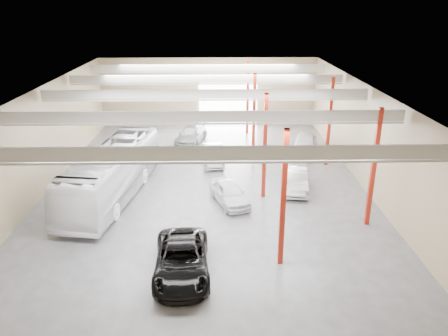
{
  "coord_description": "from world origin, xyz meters",
  "views": [
    {
      "loc": [
        0.56,
        -28.71,
        12.33
      ],
      "look_at": [
        1.16,
        -2.36,
        2.2
      ],
      "focal_mm": 35.0,
      "sensor_mm": 36.0,
      "label": 1
    }
  ],
  "objects_px": {
    "coach_bus": "(112,172)",
    "car_row_a": "(229,193)",
    "car_row_b": "(213,155)",
    "car_row_c": "(191,135)",
    "black_sedan": "(182,260)",
    "car_right_near": "(294,178)",
    "car_right_far": "(305,144)"
  },
  "relations": [
    {
      "from": "car_row_b",
      "to": "car_row_c",
      "type": "bearing_deg",
      "value": 105.01
    },
    {
      "from": "car_row_b",
      "to": "car_right_near",
      "type": "distance_m",
      "value": 7.72
    },
    {
      "from": "black_sedan",
      "to": "car_row_c",
      "type": "xyz_separation_m",
      "value": [
        -0.54,
        21.0,
        -0.04
      ]
    },
    {
      "from": "car_row_c",
      "to": "car_right_near",
      "type": "xyz_separation_m",
      "value": [
        7.66,
        -10.91,
        0.07
      ]
    },
    {
      "from": "car_row_a",
      "to": "car_right_near",
      "type": "xyz_separation_m",
      "value": [
        4.57,
        2.24,
        0.09
      ]
    },
    {
      "from": "car_right_far",
      "to": "car_row_c",
      "type": "bearing_deg",
      "value": 175.4
    },
    {
      "from": "car_row_b",
      "to": "car_row_a",
      "type": "bearing_deg",
      "value": -86.36
    },
    {
      "from": "black_sedan",
      "to": "car_right_near",
      "type": "bearing_deg",
      "value": 52.1
    },
    {
      "from": "black_sedan",
      "to": "car_row_c",
      "type": "height_order",
      "value": "black_sedan"
    },
    {
      "from": "black_sedan",
      "to": "car_row_c",
      "type": "bearing_deg",
      "value": 88.76
    },
    {
      "from": "car_row_a",
      "to": "car_right_far",
      "type": "distance_m",
      "value": 11.83
    },
    {
      "from": "car_row_b",
      "to": "car_right_near",
      "type": "height_order",
      "value": "car_right_near"
    },
    {
      "from": "coach_bus",
      "to": "black_sedan",
      "type": "distance_m",
      "value": 10.51
    },
    {
      "from": "car_row_a",
      "to": "car_right_near",
      "type": "distance_m",
      "value": 5.09
    },
    {
      "from": "car_right_near",
      "to": "car_right_far",
      "type": "relative_size",
      "value": 0.98
    },
    {
      "from": "car_row_c",
      "to": "car_right_far",
      "type": "height_order",
      "value": "car_right_far"
    },
    {
      "from": "black_sedan",
      "to": "car_row_b",
      "type": "height_order",
      "value": "black_sedan"
    },
    {
      "from": "car_row_c",
      "to": "car_row_b",
      "type": "bearing_deg",
      "value": -55.89
    },
    {
      "from": "car_row_b",
      "to": "car_right_near",
      "type": "relative_size",
      "value": 0.9
    },
    {
      "from": "car_row_c",
      "to": "car_right_near",
      "type": "height_order",
      "value": "car_right_near"
    },
    {
      "from": "coach_bus",
      "to": "car_right_near",
      "type": "distance_m",
      "value": 12.35
    },
    {
      "from": "black_sedan",
      "to": "car_right_near",
      "type": "xyz_separation_m",
      "value": [
        7.12,
        10.09,
        0.03
      ]
    },
    {
      "from": "car_row_c",
      "to": "car_right_near",
      "type": "distance_m",
      "value": 13.32
    },
    {
      "from": "black_sedan",
      "to": "car_right_far",
      "type": "distance_m",
      "value": 19.87
    },
    {
      "from": "car_row_b",
      "to": "car_right_far",
      "type": "height_order",
      "value": "car_right_far"
    },
    {
      "from": "car_row_b",
      "to": "car_right_near",
      "type": "bearing_deg",
      "value": -47.52
    },
    {
      "from": "car_row_b",
      "to": "black_sedan",
      "type": "bearing_deg",
      "value": -100.01
    },
    {
      "from": "coach_bus",
      "to": "car_row_c",
      "type": "height_order",
      "value": "coach_bus"
    },
    {
      "from": "black_sedan",
      "to": "car_row_a",
      "type": "distance_m",
      "value": 8.26
    },
    {
      "from": "black_sedan",
      "to": "car_row_a",
      "type": "height_order",
      "value": "black_sedan"
    },
    {
      "from": "coach_bus",
      "to": "car_row_a",
      "type": "distance_m",
      "value": 7.87
    },
    {
      "from": "car_row_a",
      "to": "car_row_b",
      "type": "height_order",
      "value": "car_row_b"
    }
  ]
}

